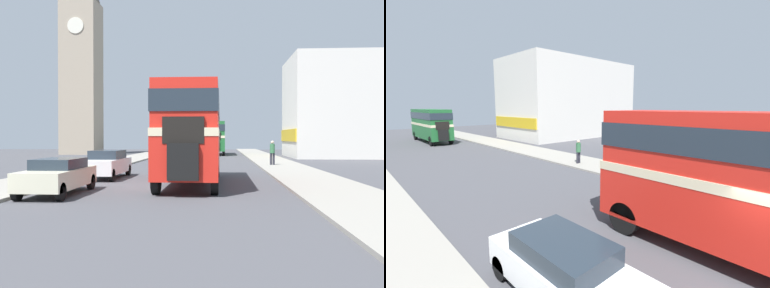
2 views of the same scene
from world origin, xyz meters
The scene contains 5 objects.
double_decker_bus centered at (0.90, 0.92, 2.58)m, with size 2.53×9.49×4.32m.
bus_distant centered at (1.50, 35.61, 2.46)m, with size 2.40×9.74×4.11m.
car_parked_mid centered at (-3.81, 3.50, 0.77)m, with size 1.69×4.55×1.48m.
pedestrian_walking centered at (6.08, 13.50, 1.14)m, with size 0.37×0.37×1.81m.
shop_building_block centered at (19.19, 29.41, 5.48)m, with size 18.97×10.60×10.97m.
Camera 2 is at (-7.33, -0.55, 4.48)m, focal length 24.00 mm.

